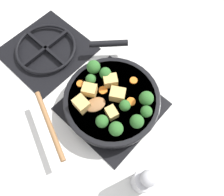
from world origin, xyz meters
The scene contains 24 objects.
ground_plane centered at (0.00, 0.00, 0.00)m, with size 2.40×2.40×0.00m, color silver.
front_burner_grate centered at (0.00, 0.00, 0.01)m, with size 0.31×0.31×0.03m.
rear_burner_grate centered at (0.00, 0.36, 0.01)m, with size 0.31×0.31×0.03m.
skillet_pan centered at (0.00, 0.00, 0.05)m, with size 0.38×0.39×0.05m.
wooden_spoon centered at (-0.14, 0.05, 0.08)m, with size 0.24×0.23×0.02m.
tofu_cube_center_large centered at (-0.04, -0.04, 0.09)m, with size 0.04×0.03×0.03m, color tan.
tofu_cube_near_handle centered at (-0.09, 0.05, 0.09)m, with size 0.05×0.04×0.04m, color tan.
tofu_cube_east_chunk centered at (0.02, -0.01, 0.09)m, with size 0.05×0.04×0.04m, color tan.
tofu_cube_west_chunk centered at (0.04, 0.04, 0.09)m, with size 0.05×0.04×0.04m, color tan.
tofu_cube_back_piece centered at (-0.03, 0.07, 0.09)m, with size 0.05×0.04×0.04m, color tan.
broccoli_floret_near_spoon centered at (0.03, 0.11, 0.10)m, with size 0.05×0.05×0.05m.
broccoli_floret_center_top centered at (0.00, -0.05, 0.10)m, with size 0.04×0.04×0.04m.
broccoli_floret_east_rim centered at (0.04, 0.07, 0.10)m, with size 0.04×0.04×0.05m.
broccoli_floret_west_rim centered at (-0.01, 0.09, 0.10)m, with size 0.03×0.03×0.04m.
broccoli_floret_north_edge centered at (-0.07, -0.09, 0.10)m, with size 0.04×0.04×0.05m.
broccoli_floret_south_cluster centered at (-0.09, -0.04, 0.10)m, with size 0.04×0.04×0.05m.
broccoli_floret_mid_floret centered at (-0.02, -0.12, 0.10)m, with size 0.04×0.04×0.05m.
broccoli_floret_small_inner centered at (0.06, -0.09, 0.10)m, with size 0.05×0.05×0.05m.
broccoli_floret_tall_stem centered at (0.03, -0.12, 0.10)m, with size 0.04×0.04×0.04m.
carrot_slice_orange_thin centered at (0.03, -0.05, 0.08)m, with size 0.03×0.03×0.01m, color orange.
carrot_slice_near_center centered at (-0.04, 0.11, 0.08)m, with size 0.02×0.02×0.01m, color orange.
carrot_slice_edge_slice centered at (0.10, -0.01, 0.08)m, with size 0.03×0.03×0.01m, color orange.
carrot_slice_under_broccoli centered at (0.00, 0.04, 0.08)m, with size 0.03×0.03×0.01m, color orange.
pepper_mill centered at (-0.13, -0.24, 0.08)m, with size 0.06×0.06×0.18m.
Camera 1 is at (-0.22, -0.20, 0.73)m, focal length 35.00 mm.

